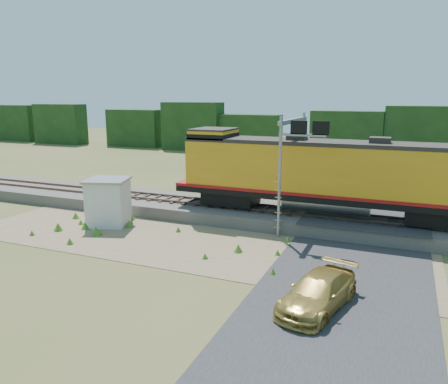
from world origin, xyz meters
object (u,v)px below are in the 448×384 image
at_px(locomotive, 322,173).
at_px(car, 318,292).
at_px(shed, 108,202).
at_px(signal_gantry, 296,144).

distance_m(locomotive, car, 11.03).
distance_m(shed, signal_gantry, 11.98).
xyz_separation_m(locomotive, car, (1.87, -10.53, -2.72)).
xyz_separation_m(shed, signal_gantry, (10.74, 3.85, 3.66)).
bearing_deg(shed, locomotive, 2.10).
bearing_deg(signal_gantry, car, -71.11).
relative_size(signal_gantry, car, 1.52).
bearing_deg(car, shed, 170.32).
bearing_deg(signal_gantry, locomotive, 23.57).
height_order(locomotive, car, locomotive).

